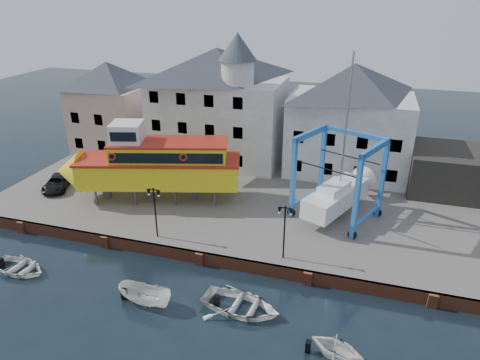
# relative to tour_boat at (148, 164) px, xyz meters

# --- Properties ---
(ground) EXTENTS (140.00, 140.00, 0.00)m
(ground) POSITION_rel_tour_boat_xyz_m (7.67, -7.17, -4.40)
(ground) COLOR #16232D
(ground) RESTS_ON ground
(hardstanding) EXTENTS (44.00, 22.00, 1.00)m
(hardstanding) POSITION_rel_tour_boat_xyz_m (7.67, 3.83, -3.90)
(hardstanding) COLOR #67615B
(hardstanding) RESTS_ON ground
(quay_wall) EXTENTS (44.00, 0.47, 1.00)m
(quay_wall) POSITION_rel_tour_boat_xyz_m (7.67, -7.06, -3.90)
(quay_wall) COLOR brown
(quay_wall) RESTS_ON ground
(building_pink) EXTENTS (8.00, 7.00, 10.30)m
(building_pink) POSITION_rel_tour_boat_xyz_m (-10.34, 10.83, 1.75)
(building_pink) COLOR tan
(building_pink) RESTS_ON hardstanding
(building_white_main) EXTENTS (14.00, 8.30, 14.00)m
(building_white_main) POSITION_rel_tour_boat_xyz_m (2.80, 11.22, 2.95)
(building_white_main) COLOR #B9B9B9
(building_white_main) RESTS_ON hardstanding
(building_white_right) EXTENTS (12.00, 8.00, 11.20)m
(building_white_right) POSITION_rel_tour_boat_xyz_m (16.67, 11.83, 2.20)
(building_white_right) COLOR #B9B9B9
(building_white_right) RESTS_ON hardstanding
(shed_dark) EXTENTS (8.00, 7.00, 4.00)m
(shed_dark) POSITION_rel_tour_boat_xyz_m (26.67, 9.83, -1.40)
(shed_dark) COLOR #272420
(shed_dark) RESTS_ON hardstanding
(lamp_post_left) EXTENTS (1.12, 0.32, 4.20)m
(lamp_post_left) POSITION_rel_tour_boat_xyz_m (3.67, -5.97, -0.22)
(lamp_post_left) COLOR black
(lamp_post_left) RESTS_ON hardstanding
(lamp_post_right) EXTENTS (1.12, 0.32, 4.20)m
(lamp_post_right) POSITION_rel_tour_boat_xyz_m (13.67, -5.97, -0.22)
(lamp_post_right) COLOR black
(lamp_post_right) RESTS_ON hardstanding
(tour_boat) EXTENTS (16.98, 8.27, 7.20)m
(tour_boat) POSITION_rel_tour_boat_xyz_m (0.00, 0.00, 0.00)
(tour_boat) COLOR #59595E
(tour_boat) RESTS_ON hardstanding
(travel_lift) EXTENTS (7.75, 9.15, 13.56)m
(travel_lift) POSITION_rel_tour_boat_xyz_m (16.91, 2.09, -1.13)
(travel_lift) COLOR #1952A1
(travel_lift) RESTS_ON hardstanding
(van) EXTENTS (3.39, 4.81, 1.22)m
(van) POSITION_rel_tour_boat_xyz_m (-9.58, -0.78, -2.79)
(van) COLOR black
(van) RESTS_ON hardstanding
(motorboat_a) EXTENTS (4.00, 1.78, 1.50)m
(motorboat_a) POSITION_rel_tour_boat_xyz_m (5.93, -12.21, -4.40)
(motorboat_a) COLOR white
(motorboat_a) RESTS_ON ground
(motorboat_b) EXTENTS (5.56, 4.26, 1.07)m
(motorboat_b) POSITION_rel_tour_boat_xyz_m (11.98, -11.03, -4.40)
(motorboat_b) COLOR white
(motorboat_b) RESTS_ON ground
(motorboat_c) EXTENTS (3.79, 3.51, 1.65)m
(motorboat_c) POSITION_rel_tour_boat_xyz_m (18.21, -13.22, -4.40)
(motorboat_c) COLOR white
(motorboat_c) RESTS_ON ground
(motorboat_d) EXTENTS (4.55, 3.46, 0.88)m
(motorboat_d) POSITION_rel_tour_boat_xyz_m (-4.56, -11.72, -4.40)
(motorboat_d) COLOR white
(motorboat_d) RESTS_ON ground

